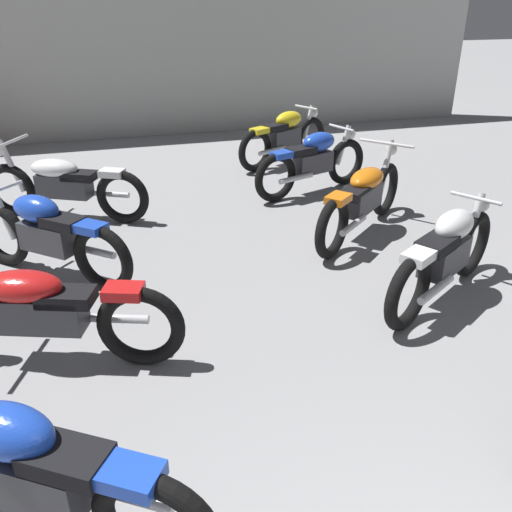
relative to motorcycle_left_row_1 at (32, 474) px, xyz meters
The scene contains 9 objects.
back_wall 9.13m from the motorcycle_left_row_1, 79.31° to the left, with size 13.45×0.24×3.60m, color #B2B2AD.
motorcycle_left_row_1 is the anchor object (origin of this frame).
motorcycle_left_row_2 1.61m from the motorcycle_left_row_1, 92.84° to the left, with size 2.08×0.94×0.97m.
motorcycle_left_row_3 3.04m from the motorcycle_left_row_1, 91.65° to the left, with size 1.55×1.39×0.88m.
motorcycle_left_row_4 4.62m from the motorcycle_left_row_1, 89.89° to the left, with size 1.99×1.13×0.97m.
motorcycle_right_row_2 3.73m from the motorcycle_left_row_1, 25.12° to the left, with size 1.74×1.12×0.88m.
motorcycle_right_row_3 4.60m from the motorcycle_left_row_1, 43.48° to the left, with size 1.73×1.48×0.97m.
motorcycle_right_row_4 5.77m from the motorcycle_left_row_1, 54.63° to the left, with size 1.90×0.78×0.88m.
motorcycle_right_row_5 7.07m from the motorcycle_left_row_1, 61.03° to the left, with size 1.81×0.98×0.88m.
Camera 1 is at (-1.15, 0.18, 2.57)m, focal length 37.77 mm.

